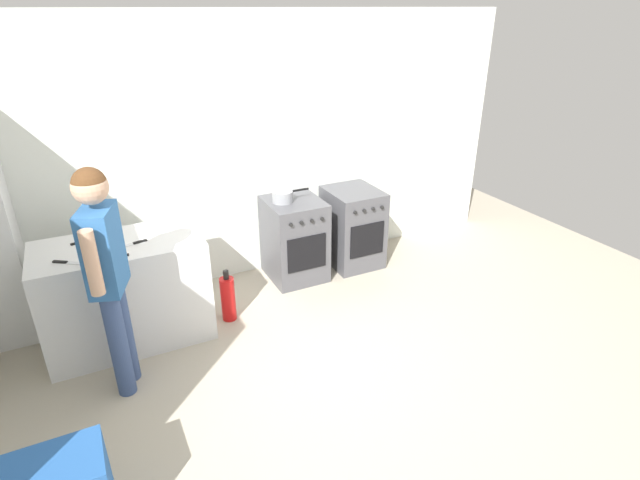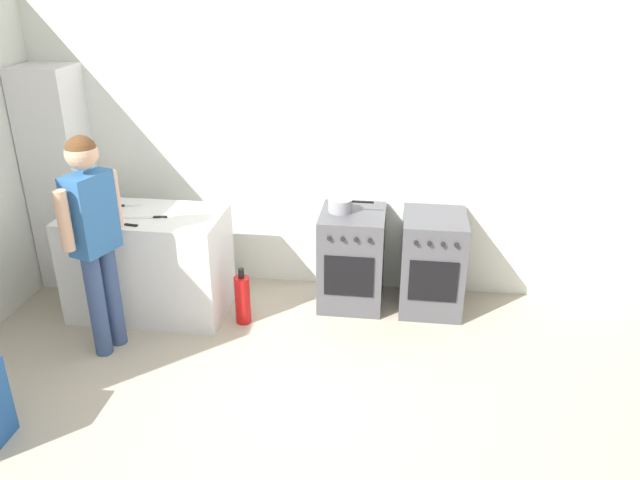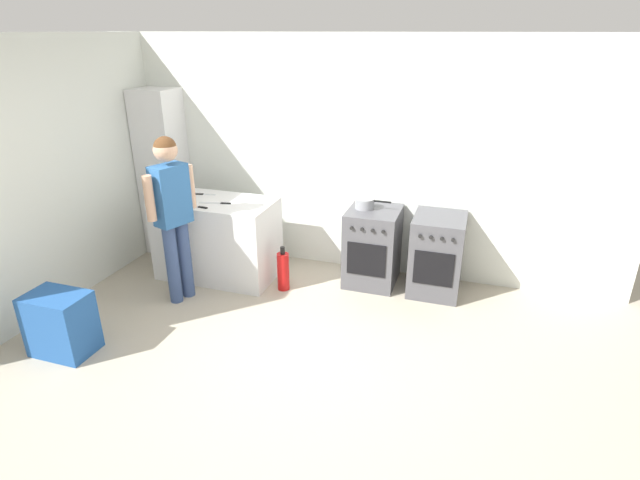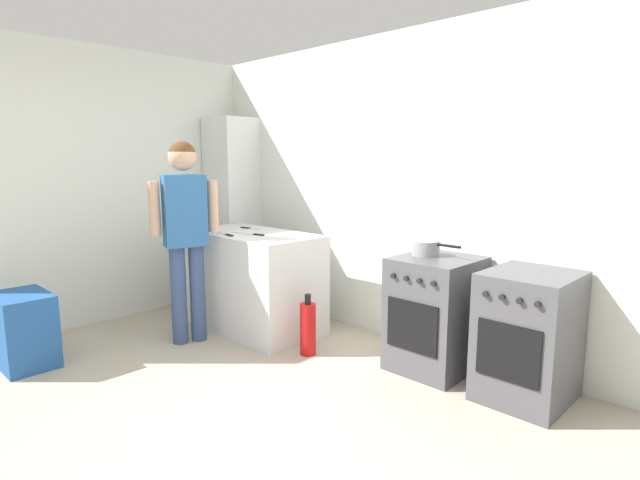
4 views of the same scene
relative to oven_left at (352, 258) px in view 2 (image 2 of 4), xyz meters
The scene contains 13 objects.
ground_plane 1.67m from the oven_left, 102.51° to the right, with size 8.00×8.00×0.00m, color #ADA38E.
back_wall 1.01m from the oven_left, 133.25° to the left, with size 6.00×0.10×2.60m, color silver.
counter_unit 1.74m from the oven_left, 167.47° to the right, with size 1.30×0.70×0.90m, color silver.
oven_left is the anchor object (origin of this frame).
oven_right 0.69m from the oven_left, ahead, with size 0.53×0.62×0.85m.
pot 0.49m from the oven_left, behind, with size 0.38×0.20×0.11m.
knife_bread 1.76m from the oven_left, 164.32° to the right, with size 0.35×0.10×0.01m.
knife_utility 1.99m from the oven_left, behind, with size 0.25×0.08×0.01m.
knife_chef 2.17m from the oven_left, 163.95° to the right, with size 0.28×0.20×0.01m.
knife_carving 1.95m from the oven_left, 160.90° to the right, with size 0.33×0.08×0.01m.
person 2.15m from the oven_left, 151.31° to the right, with size 0.30×0.54×1.71m.
fire_extinguisher 1.01m from the oven_left, 151.22° to the right, with size 0.13×0.13×0.50m.
larder_cabinet 2.71m from the oven_left, behind, with size 0.48×0.44×2.00m, color silver.
Camera 2 is at (0.72, -3.33, 2.78)m, focal length 35.00 mm.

